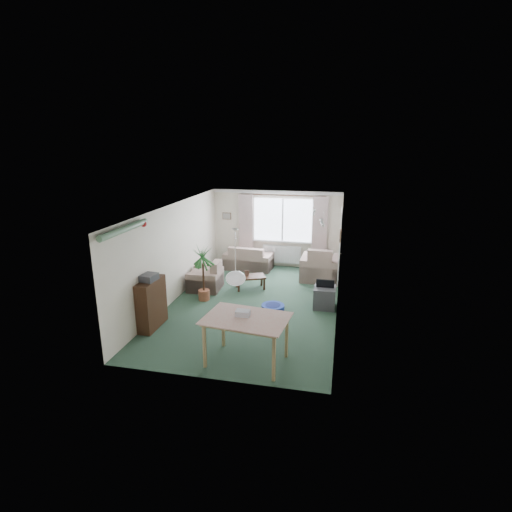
% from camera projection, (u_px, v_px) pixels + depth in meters
% --- Properties ---
extents(ground, '(6.50, 6.50, 0.00)m').
position_uv_depth(ground, '(253.00, 304.00, 9.76)').
color(ground, '#294433').
extents(window, '(1.80, 0.03, 1.30)m').
position_uv_depth(window, '(283.00, 220.00, 12.33)').
color(window, white).
extents(curtain_rod, '(2.60, 0.03, 0.03)m').
position_uv_depth(curtain_rod, '(283.00, 195.00, 12.04)').
color(curtain_rod, black).
extents(curtain_left, '(0.45, 0.08, 2.00)m').
position_uv_depth(curtain_left, '(246.00, 226.00, 12.54)').
color(curtain_left, beige).
extents(curtain_right, '(0.45, 0.08, 2.00)m').
position_uv_depth(curtain_right, '(320.00, 230.00, 12.06)').
color(curtain_right, beige).
extents(radiator, '(1.20, 0.10, 0.55)m').
position_uv_depth(radiator, '(282.00, 254.00, 12.60)').
color(radiator, white).
extents(doorway, '(0.03, 0.95, 2.00)m').
position_uv_depth(doorway, '(340.00, 247.00, 11.14)').
color(doorway, black).
extents(pendant_lamp, '(0.36, 0.36, 0.36)m').
position_uv_depth(pendant_lamp, '(236.00, 278.00, 7.15)').
color(pendant_lamp, white).
extents(tinsel_garland, '(1.60, 1.60, 0.12)m').
position_uv_depth(tinsel_garland, '(124.00, 229.00, 7.37)').
color(tinsel_garland, '#196626').
extents(bauble_cluster_a, '(0.20, 0.20, 0.20)m').
position_uv_depth(bauble_cluster_a, '(313.00, 210.00, 9.72)').
color(bauble_cluster_a, silver).
extents(bauble_cluster_b, '(0.20, 0.20, 0.20)m').
position_uv_depth(bauble_cluster_b, '(323.00, 220.00, 8.53)').
color(bauble_cluster_b, silver).
extents(wall_picture_back, '(0.28, 0.03, 0.22)m').
position_uv_depth(wall_picture_back, '(227.00, 216.00, 12.69)').
color(wall_picture_back, brown).
extents(wall_picture_right, '(0.03, 0.24, 0.30)m').
position_uv_depth(wall_picture_right, '(340.00, 236.00, 10.05)').
color(wall_picture_right, brown).
extents(sofa, '(1.50, 0.85, 0.73)m').
position_uv_depth(sofa, '(249.00, 257.00, 12.40)').
color(sofa, beige).
rests_on(sofa, ground).
extents(armchair_corner, '(1.12, 1.07, 0.98)m').
position_uv_depth(armchair_corner, '(321.00, 263.00, 11.42)').
color(armchair_corner, '#BFAD90').
rests_on(armchair_corner, ground).
extents(armchair_left, '(0.86, 0.91, 0.78)m').
position_uv_depth(armchair_left, '(205.00, 275.00, 10.68)').
color(armchair_left, tan).
rests_on(armchair_left, ground).
extents(coffee_table, '(0.90, 0.72, 0.36)m').
position_uv_depth(coffee_table, '(250.00, 282.00, 10.77)').
color(coffee_table, black).
rests_on(coffee_table, ground).
extents(photo_frame, '(0.12, 0.03, 0.16)m').
position_uv_depth(photo_frame, '(247.00, 273.00, 10.70)').
color(photo_frame, brown).
rests_on(photo_frame, coffee_table).
extents(bookshelf, '(0.30, 0.87, 1.06)m').
position_uv_depth(bookshelf, '(152.00, 304.00, 8.45)').
color(bookshelf, black).
rests_on(bookshelf, ground).
extents(hifi_box, '(0.31, 0.37, 0.14)m').
position_uv_depth(hifi_box, '(149.00, 277.00, 8.25)').
color(hifi_box, '#3B3A40').
rests_on(hifi_box, bookshelf).
extents(houseplant, '(0.78, 0.78, 1.40)m').
position_uv_depth(houseplant, '(203.00, 273.00, 9.86)').
color(houseplant, '#205F21').
rests_on(houseplant, ground).
extents(dining_table, '(1.46, 1.06, 0.85)m').
position_uv_depth(dining_table, '(247.00, 341.00, 7.11)').
color(dining_table, tan).
rests_on(dining_table, ground).
extents(gift_box, '(0.25, 0.19, 0.12)m').
position_uv_depth(gift_box, '(243.00, 314.00, 7.05)').
color(gift_box, silver).
rests_on(gift_box, dining_table).
extents(tv_cube, '(0.51, 0.56, 0.51)m').
position_uv_depth(tv_cube, '(325.00, 297.00, 9.53)').
color(tv_cube, '#333237').
rests_on(tv_cube, ground).
extents(pet_bed, '(0.58, 0.58, 0.11)m').
position_uv_depth(pet_bed, '(273.00, 307.00, 9.47)').
color(pet_bed, navy).
rests_on(pet_bed, ground).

